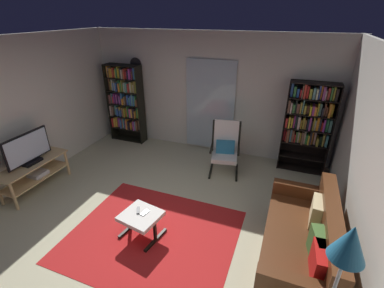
{
  "coord_description": "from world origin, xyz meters",
  "views": [
    {
      "loc": [
        1.75,
        -2.64,
        2.92
      ],
      "look_at": [
        0.36,
        0.98,
        1.02
      ],
      "focal_mm": 25.29,
      "sensor_mm": 36.0,
      "label": 1
    }
  ],
  "objects_px": {
    "bookshelf_near_sofa": "(308,122)",
    "cell_phone": "(145,213)",
    "tv_stand": "(35,172)",
    "floor_lamp_by_sofa": "(344,260)",
    "ottoman": "(141,218)",
    "tv_remote": "(138,210)",
    "television": "(28,150)",
    "bookshelf_near_tv": "(126,101)",
    "lounge_armchair": "(225,146)",
    "wall_clock": "(136,64)",
    "leather_sofa": "(303,242)"
  },
  "relations": [
    {
      "from": "bookshelf_near_sofa",
      "to": "cell_phone",
      "type": "relative_size",
      "value": 12.82
    },
    {
      "from": "tv_stand",
      "to": "floor_lamp_by_sofa",
      "type": "bearing_deg",
      "value": -16.3
    },
    {
      "from": "bookshelf_near_sofa",
      "to": "ottoman",
      "type": "height_order",
      "value": "bookshelf_near_sofa"
    },
    {
      "from": "tv_remote",
      "to": "television",
      "type": "bearing_deg",
      "value": 143.48
    },
    {
      "from": "bookshelf_near_tv",
      "to": "tv_remote",
      "type": "bearing_deg",
      "value": -54.83
    },
    {
      "from": "floor_lamp_by_sofa",
      "to": "bookshelf_near_sofa",
      "type": "bearing_deg",
      "value": 91.92
    },
    {
      "from": "television",
      "to": "cell_phone",
      "type": "distance_m",
      "value": 2.46
    },
    {
      "from": "cell_phone",
      "to": "tv_stand",
      "type": "bearing_deg",
      "value": -175.71
    },
    {
      "from": "ottoman",
      "to": "lounge_armchair",
      "type": "bearing_deg",
      "value": 73.71
    },
    {
      "from": "tv_stand",
      "to": "bookshelf_near_sofa",
      "type": "height_order",
      "value": "bookshelf_near_sofa"
    },
    {
      "from": "ottoman",
      "to": "tv_remote",
      "type": "bearing_deg",
      "value": 143.44
    },
    {
      "from": "tv_remote",
      "to": "cell_phone",
      "type": "height_order",
      "value": "tv_remote"
    },
    {
      "from": "bookshelf_near_tv",
      "to": "floor_lamp_by_sofa",
      "type": "distance_m",
      "value": 5.67
    },
    {
      "from": "tv_remote",
      "to": "wall_clock",
      "type": "height_order",
      "value": "wall_clock"
    },
    {
      "from": "tv_stand",
      "to": "leather_sofa",
      "type": "xyz_separation_m",
      "value": [
        4.51,
        0.01,
        -0.04
      ]
    },
    {
      "from": "television",
      "to": "tv_remote",
      "type": "xyz_separation_m",
      "value": [
        2.3,
        -0.28,
        -0.41
      ]
    },
    {
      "from": "television",
      "to": "tv_remote",
      "type": "height_order",
      "value": "television"
    },
    {
      "from": "television",
      "to": "ottoman",
      "type": "xyz_separation_m",
      "value": [
        2.37,
        -0.33,
        -0.49
      ]
    },
    {
      "from": "television",
      "to": "bookshelf_near_sofa",
      "type": "xyz_separation_m",
      "value": [
        4.45,
        2.45,
        0.24
      ]
    },
    {
      "from": "cell_phone",
      "to": "wall_clock",
      "type": "xyz_separation_m",
      "value": [
        -1.78,
        2.91,
        1.47
      ]
    },
    {
      "from": "leather_sofa",
      "to": "lounge_armchair",
      "type": "height_order",
      "value": "lounge_armchair"
    },
    {
      "from": "ottoman",
      "to": "floor_lamp_by_sofa",
      "type": "bearing_deg",
      "value": -24.42
    },
    {
      "from": "television",
      "to": "cell_phone",
      "type": "relative_size",
      "value": 6.04
    },
    {
      "from": "tv_stand",
      "to": "bookshelf_near_tv",
      "type": "distance_m",
      "value": 2.55
    },
    {
      "from": "tv_remote",
      "to": "bookshelf_near_tv",
      "type": "bearing_deg",
      "value": 95.55
    },
    {
      "from": "ottoman",
      "to": "wall_clock",
      "type": "height_order",
      "value": "wall_clock"
    },
    {
      "from": "lounge_armchair",
      "to": "cell_phone",
      "type": "distance_m",
      "value": 2.23
    },
    {
      "from": "television",
      "to": "ottoman",
      "type": "bearing_deg",
      "value": -7.93
    },
    {
      "from": "television",
      "to": "cell_phone",
      "type": "xyz_separation_m",
      "value": [
        2.41,
        -0.28,
        -0.41
      ]
    },
    {
      "from": "wall_clock",
      "to": "bookshelf_near_sofa",
      "type": "bearing_deg",
      "value": -2.65
    },
    {
      "from": "bookshelf_near_sofa",
      "to": "ottoman",
      "type": "relative_size",
      "value": 3.01
    },
    {
      "from": "bookshelf_near_tv",
      "to": "ottoman",
      "type": "xyz_separation_m",
      "value": [
        1.99,
        -2.78,
        -0.68
      ]
    },
    {
      "from": "bookshelf_near_sofa",
      "to": "ottoman",
      "type": "distance_m",
      "value": 3.55
    },
    {
      "from": "bookshelf_near_sofa",
      "to": "tv_remote",
      "type": "relative_size",
      "value": 12.47
    },
    {
      "from": "tv_stand",
      "to": "wall_clock",
      "type": "distance_m",
      "value": 3.09
    },
    {
      "from": "ottoman",
      "to": "wall_clock",
      "type": "relative_size",
      "value": 2.05
    },
    {
      "from": "leather_sofa",
      "to": "television",
      "type": "bearing_deg",
      "value": -179.81
    },
    {
      "from": "ottoman",
      "to": "cell_phone",
      "type": "relative_size",
      "value": 4.25
    },
    {
      "from": "bookshelf_near_sofa",
      "to": "lounge_armchair",
      "type": "height_order",
      "value": "bookshelf_near_sofa"
    },
    {
      "from": "leather_sofa",
      "to": "wall_clock",
      "type": "relative_size",
      "value": 6.31
    },
    {
      "from": "ottoman",
      "to": "floor_lamp_by_sofa",
      "type": "distance_m",
      "value": 2.69
    },
    {
      "from": "bookshelf_near_sofa",
      "to": "tv_remote",
      "type": "height_order",
      "value": "bookshelf_near_sofa"
    },
    {
      "from": "bookshelf_near_tv",
      "to": "cell_phone",
      "type": "distance_m",
      "value": 3.45
    },
    {
      "from": "lounge_armchair",
      "to": "tv_remote",
      "type": "distance_m",
      "value": 2.26
    },
    {
      "from": "tv_stand",
      "to": "lounge_armchair",
      "type": "height_order",
      "value": "lounge_armchair"
    },
    {
      "from": "television",
      "to": "leather_sofa",
      "type": "relative_size",
      "value": 0.46
    },
    {
      "from": "lounge_armchair",
      "to": "tv_remote",
      "type": "height_order",
      "value": "lounge_armchair"
    },
    {
      "from": "television",
      "to": "cell_phone",
      "type": "height_order",
      "value": "television"
    },
    {
      "from": "television",
      "to": "floor_lamp_by_sofa",
      "type": "xyz_separation_m",
      "value": [
        4.58,
        -1.33,
        0.69
      ]
    },
    {
      "from": "bookshelf_near_sofa",
      "to": "tv_remote",
      "type": "xyz_separation_m",
      "value": [
        -2.15,
        -2.73,
        -0.65
      ]
    }
  ]
}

